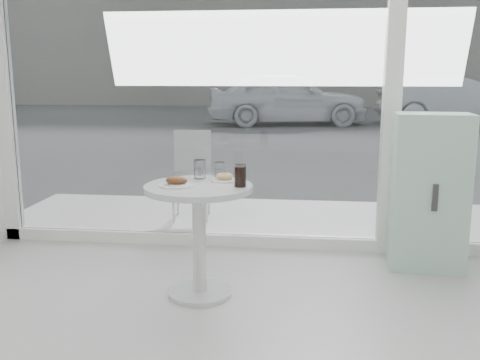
# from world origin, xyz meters

# --- Properties ---
(storefront) EXTENTS (5.00, 0.14, 3.00)m
(storefront) POSITION_xyz_m (0.07, 3.00, 1.71)
(storefront) COLOR white
(storefront) RESTS_ON ground
(main_table) EXTENTS (0.72, 0.72, 0.77)m
(main_table) POSITION_xyz_m (-0.50, 1.90, 0.55)
(main_table) COLOR silver
(main_table) RESTS_ON ground
(patio_deck) EXTENTS (5.60, 1.60, 0.05)m
(patio_deck) POSITION_xyz_m (0.00, 3.80, 0.03)
(patio_deck) COLOR silver
(patio_deck) RESTS_ON ground
(street) EXTENTS (40.00, 24.00, 0.00)m
(street) POSITION_xyz_m (0.00, 16.00, -0.00)
(street) COLOR #3B3B3B
(street) RESTS_ON ground
(far_building) EXTENTS (40.00, 2.00, 8.00)m
(far_building) POSITION_xyz_m (0.00, 25.00, 4.00)
(far_building) COLOR gray
(far_building) RESTS_ON ground
(mint_cabinet) EXTENTS (0.58, 0.41, 1.20)m
(mint_cabinet) POSITION_xyz_m (1.16, 2.64, 0.60)
(mint_cabinet) COLOR #A1CEB7
(mint_cabinet) RESTS_ON ground
(patio_chair) EXTENTS (0.41, 0.41, 0.88)m
(patio_chair) POSITION_xyz_m (-0.93, 3.75, 0.55)
(patio_chair) COLOR silver
(patio_chair) RESTS_ON patio_deck
(car_white) EXTENTS (4.97, 2.69, 1.61)m
(car_white) POSITION_xyz_m (-0.28, 14.67, 0.80)
(car_white) COLOR white
(car_white) RESTS_ON street
(car_silver) EXTENTS (4.45, 1.75, 1.44)m
(car_silver) POSITION_xyz_m (4.73, 15.42, 0.72)
(car_silver) COLOR #B1B4B9
(car_silver) RESTS_ON street
(plate_fritter) EXTENTS (0.23, 0.23, 0.07)m
(plate_fritter) POSITION_xyz_m (-0.63, 1.85, 0.80)
(plate_fritter) COLOR silver
(plate_fritter) RESTS_ON main_table
(plate_donut) EXTENTS (0.19, 0.19, 0.05)m
(plate_donut) POSITION_xyz_m (-0.35, 2.05, 0.79)
(plate_donut) COLOR silver
(plate_donut) RESTS_ON main_table
(water_tumbler_a) EXTENTS (0.08, 0.08, 0.13)m
(water_tumbler_a) POSITION_xyz_m (-0.53, 2.13, 0.83)
(water_tumbler_a) COLOR white
(water_tumbler_a) RESTS_ON main_table
(water_tumbler_b) EXTENTS (0.07, 0.07, 0.11)m
(water_tumbler_b) POSITION_xyz_m (-0.40, 2.16, 0.82)
(water_tumbler_b) COLOR white
(water_tumbler_b) RESTS_ON main_table
(cola_glass) EXTENTS (0.08, 0.08, 0.15)m
(cola_glass) POSITION_xyz_m (-0.22, 1.88, 0.84)
(cola_glass) COLOR white
(cola_glass) RESTS_ON main_table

